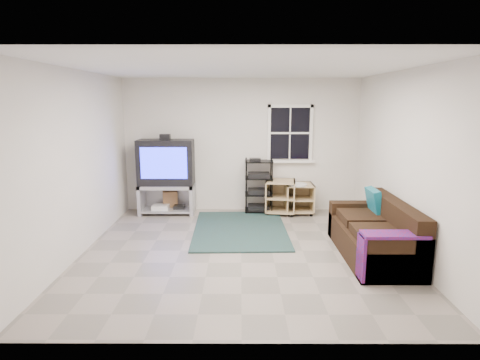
{
  "coord_description": "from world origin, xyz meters",
  "views": [
    {
      "loc": [
        -0.01,
        -5.58,
        2.17
      ],
      "look_at": [
        -0.02,
        0.4,
        0.98
      ],
      "focal_mm": 30.0,
      "sensor_mm": 36.0,
      "label": 1
    }
  ],
  "objects_px": {
    "av_rack": "(259,189)",
    "side_table_right": "(299,196)",
    "sofa": "(375,235)",
    "tv_unit": "(166,170)",
    "side_table_left": "(280,195)"
  },
  "relations": [
    {
      "from": "tv_unit",
      "to": "side_table_left",
      "type": "bearing_deg",
      "value": 0.81
    },
    {
      "from": "tv_unit",
      "to": "side_table_right",
      "type": "bearing_deg",
      "value": 0.6
    },
    {
      "from": "side_table_left",
      "to": "side_table_right",
      "type": "xyz_separation_m",
      "value": [
        0.36,
        -0.0,
        -0.01
      ]
    },
    {
      "from": "tv_unit",
      "to": "sofa",
      "type": "xyz_separation_m",
      "value": [
        3.34,
        -2.21,
        -0.54
      ]
    },
    {
      "from": "tv_unit",
      "to": "side_table_left",
      "type": "xyz_separation_m",
      "value": [
        2.21,
        0.03,
        -0.5
      ]
    },
    {
      "from": "av_rack",
      "to": "side_table_right",
      "type": "bearing_deg",
      "value": -3.26
    },
    {
      "from": "tv_unit",
      "to": "side_table_right",
      "type": "distance_m",
      "value": 2.62
    },
    {
      "from": "tv_unit",
      "to": "side_table_left",
      "type": "distance_m",
      "value": 2.27
    },
    {
      "from": "av_rack",
      "to": "side_table_right",
      "type": "relative_size",
      "value": 1.74
    },
    {
      "from": "tv_unit",
      "to": "sofa",
      "type": "distance_m",
      "value": 4.04
    },
    {
      "from": "side_table_left",
      "to": "tv_unit",
      "type": "bearing_deg",
      "value": -179.19
    },
    {
      "from": "av_rack",
      "to": "sofa",
      "type": "xyz_separation_m",
      "value": [
        1.55,
        -2.28,
        -0.16
      ]
    },
    {
      "from": "side_table_right",
      "to": "sofa",
      "type": "height_order",
      "value": "sofa"
    },
    {
      "from": "tv_unit",
      "to": "side_table_right",
      "type": "xyz_separation_m",
      "value": [
        2.57,
        0.03,
        -0.51
      ]
    },
    {
      "from": "side_table_left",
      "to": "side_table_right",
      "type": "height_order",
      "value": "side_table_left"
    }
  ]
}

